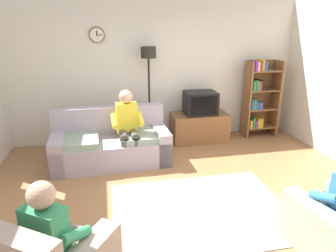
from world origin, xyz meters
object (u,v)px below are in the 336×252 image
at_px(person_on_couch, 128,124).
at_px(person_in_left_armchair, 55,233).
at_px(tv_stand, 199,127).
at_px(tv, 200,103).
at_px(floor_lamp, 149,69).
at_px(couch, 111,145).
at_px(bookshelf, 259,98).

height_order(person_on_couch, person_in_left_armchair, person_on_couch).
distance_m(tv_stand, tv, 0.50).
height_order(tv_stand, floor_lamp, floor_lamp).
relative_size(tv, floor_lamp, 0.32).
distance_m(floor_lamp, person_in_left_armchair, 3.72).
xyz_separation_m(couch, person_in_left_armchair, (-0.51, -2.61, 0.29)).
bearing_deg(tv_stand, person_in_left_armchair, -124.60).
height_order(tv_stand, bookshelf, bookshelf).
relative_size(couch, bookshelf, 1.22).
bearing_deg(bookshelf, couch, -166.14).
xyz_separation_m(couch, person_on_couch, (0.28, -0.11, 0.39)).
bearing_deg(bookshelf, person_in_left_armchair, -136.49).
xyz_separation_m(tv, person_in_left_armchair, (-2.27, -3.26, -0.18)).
bearing_deg(couch, floor_lamp, 45.09).
xyz_separation_m(floor_lamp, person_in_left_armchair, (-1.29, -3.39, -0.85)).
bearing_deg(couch, person_on_couch, -21.14).
bearing_deg(person_in_left_armchair, tv_stand, 55.40).
xyz_separation_m(tv, floor_lamp, (-0.98, 0.12, 0.67)).
bearing_deg(tv, person_in_left_armchair, -124.80).
xyz_separation_m(tv, person_on_couch, (-1.47, -0.76, -0.08)).
bearing_deg(couch, person_in_left_armchair, -101.12).
bearing_deg(tv_stand, floor_lamp, 174.24).
xyz_separation_m(tv_stand, tv, (0.00, -0.02, 0.50)).
bearing_deg(bookshelf, floor_lamp, 179.23).
distance_m(couch, floor_lamp, 1.58).
bearing_deg(tv, tv_stand, 90.00).
bearing_deg(floor_lamp, bookshelf, -0.77).
bearing_deg(couch, tv_stand, 21.10).
bearing_deg(person_on_couch, couch, 158.86).
bearing_deg(floor_lamp, couch, -134.91).
xyz_separation_m(tv_stand, person_in_left_armchair, (-2.27, -3.29, 0.32)).
relative_size(couch, tv_stand, 1.76).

